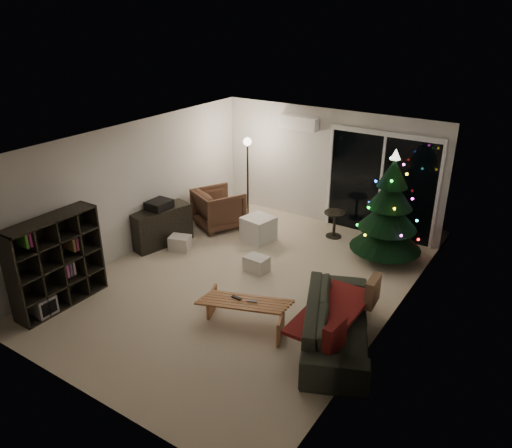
{
  "coord_description": "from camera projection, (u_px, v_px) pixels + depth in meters",
  "views": [
    {
      "loc": [
        4.32,
        -6.12,
        4.45
      ],
      "look_at": [
        0.1,
        0.3,
        1.05
      ],
      "focal_mm": 35.0,
      "sensor_mm": 36.0,
      "label": 1
    }
  ],
  "objects": [
    {
      "name": "room",
      "position": [
        308.0,
        208.0,
        9.15
      ],
      "size": [
        6.5,
        7.51,
        2.6
      ],
      "color": "beige",
      "rests_on": "ground"
    },
    {
      "name": "bookshelf",
      "position": [
        49.0,
        259.0,
        7.88
      ],
      "size": [
        0.56,
        1.54,
        1.5
      ],
      "primitive_type": null,
      "rotation": [
        0.0,
        0.0,
        0.12
      ],
      "color": "black",
      "rests_on": "floor"
    },
    {
      "name": "media_cabinet",
      "position": [
        161.0,
        226.0,
        9.94
      ],
      "size": [
        0.74,
        1.3,
        0.77
      ],
      "primitive_type": "cube",
      "rotation": [
        0.0,
        0.0,
        -0.24
      ],
      "color": "black",
      "rests_on": "floor"
    },
    {
      "name": "stereo",
      "position": [
        159.0,
        205.0,
        9.75
      ],
      "size": [
        0.39,
        0.46,
        0.16
      ],
      "primitive_type": "cube",
      "color": "black",
      "rests_on": "media_cabinet"
    },
    {
      "name": "armchair",
      "position": [
        219.0,
        209.0,
        10.7
      ],
      "size": [
        1.22,
        1.23,
        0.84
      ],
      "primitive_type": "imported",
      "rotation": [
        0.0,
        0.0,
        2.69
      ],
      "color": "#3E2719",
      "rests_on": "floor"
    },
    {
      "name": "ottoman",
      "position": [
        259.0,
        229.0,
        10.16
      ],
      "size": [
        0.65,
        0.65,
        0.5
      ],
      "primitive_type": "cube",
      "rotation": [
        0.0,
        0.0,
        -0.18
      ],
      "color": "white",
      "rests_on": "floor"
    },
    {
      "name": "cardboard_box_a",
      "position": [
        180.0,
        243.0,
        9.8
      ],
      "size": [
        0.47,
        0.41,
        0.28
      ],
      "primitive_type": "cube",
      "rotation": [
        0.0,
        0.0,
        0.32
      ],
      "color": "silver",
      "rests_on": "floor"
    },
    {
      "name": "cardboard_box_b",
      "position": [
        257.0,
        264.0,
        9.02
      ],
      "size": [
        0.42,
        0.32,
        0.28
      ],
      "primitive_type": "cube",
      "rotation": [
        0.0,
        0.0,
        -0.04
      ],
      "color": "silver",
      "rests_on": "floor"
    },
    {
      "name": "side_table",
      "position": [
        334.0,
        224.0,
        10.29
      ],
      "size": [
        0.46,
        0.46,
        0.55
      ],
      "primitive_type": "cylinder",
      "rotation": [
        0.0,
        0.0,
        0.04
      ],
      "color": "black",
      "rests_on": "floor"
    },
    {
      "name": "floor_lamp",
      "position": [
        248.0,
        180.0,
        10.95
      ],
      "size": [
        0.29,
        0.29,
        1.79
      ],
      "primitive_type": "cylinder",
      "color": "black",
      "rests_on": "floor"
    },
    {
      "name": "sofa",
      "position": [
        337.0,
        323.0,
        7.04
      ],
      "size": [
        1.7,
        2.4,
        0.65
      ],
      "primitive_type": "imported",
      "rotation": [
        0.0,
        0.0,
        1.98
      ],
      "color": "#292F24",
      "rests_on": "floor"
    },
    {
      "name": "sofa_throw",
      "position": [
        331.0,
        312.0,
        7.03
      ],
      "size": [
        0.7,
        1.61,
        0.05
      ],
      "primitive_type": "cube",
      "color": "#5B0D07",
      "rests_on": "sofa"
    },
    {
      "name": "cushion_a",
      "position": [
        373.0,
        291.0,
        7.3
      ],
      "size": [
        0.17,
        0.44,
        0.43
      ],
      "primitive_type": "cube",
      "rotation": [
        0.0,
        0.0,
        0.09
      ],
      "color": "brown",
      "rests_on": "sofa"
    },
    {
      "name": "cushion_b",
      "position": [
        335.0,
        337.0,
        6.31
      ],
      "size": [
        0.16,
        0.44,
        0.43
      ],
      "primitive_type": "cube",
      "rotation": [
        0.0,
        0.0,
        -0.07
      ],
      "color": "#5B0D07",
      "rests_on": "sofa"
    },
    {
      "name": "coffee_table",
      "position": [
        245.0,
        313.0,
        7.47
      ],
      "size": [
        1.38,
        0.89,
        0.41
      ],
      "primitive_type": null,
      "rotation": [
        0.0,
        0.0,
        0.36
      ],
      "color": "brown",
      "rests_on": "floor"
    },
    {
      "name": "remote_a",
      "position": [
        236.0,
        298.0,
        7.45
      ],
      "size": [
        0.16,
        0.05,
        0.02
      ],
      "primitive_type": "cube",
      "color": "black",
      "rests_on": "coffee_table"
    },
    {
      "name": "remote_b",
      "position": [
        252.0,
        301.0,
        7.37
      ],
      "size": [
        0.16,
        0.09,
        0.02
      ],
      "primitive_type": "cube",
      "rotation": [
        0.0,
        0.0,
        0.35
      ],
      "color": "slate",
      "rests_on": "coffee_table"
    },
    {
      "name": "christmas_tree",
      "position": [
        390.0,
        207.0,
        9.05
      ],
      "size": [
        1.47,
        1.47,
        2.14
      ],
      "primitive_type": "cone",
      "rotation": [
        0.0,
        0.0,
        -0.11
      ],
      "color": "black",
      "rests_on": "floor"
    }
  ]
}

